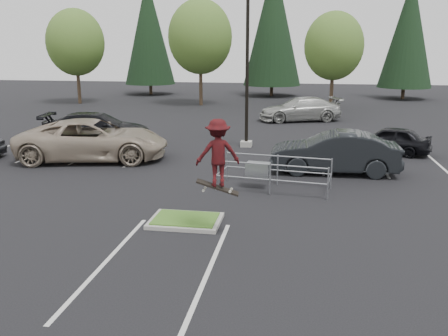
% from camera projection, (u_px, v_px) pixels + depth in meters
% --- Properties ---
extents(ground, '(120.00, 120.00, 0.00)m').
position_uv_depth(ground, '(186.00, 223.00, 14.85)').
color(ground, black).
rests_on(ground, ground).
extents(grass_median, '(2.20, 1.60, 0.16)m').
position_uv_depth(grass_median, '(186.00, 220.00, 14.83)').
color(grass_median, gray).
rests_on(grass_median, ground).
extents(stall_lines, '(22.62, 17.60, 0.01)m').
position_uv_depth(stall_lines, '(188.00, 172.00, 20.82)').
color(stall_lines, silver).
rests_on(stall_lines, ground).
extents(light_pole, '(0.70, 0.60, 10.12)m').
position_uv_depth(light_pole, '(247.00, 62.00, 25.11)').
color(light_pole, gray).
rests_on(light_pole, ground).
extents(decid_a, '(5.44, 5.44, 8.91)m').
position_uv_depth(decid_a, '(76.00, 44.00, 45.01)').
color(decid_a, '#38281C').
rests_on(decid_a, ground).
extents(decid_b, '(5.89, 5.89, 9.64)m').
position_uv_depth(decid_b, '(200.00, 39.00, 43.48)').
color(decid_b, '#38281C').
rests_on(decid_b, ground).
extents(decid_c, '(5.12, 5.12, 8.38)m').
position_uv_depth(decid_c, '(334.00, 48.00, 41.13)').
color(decid_c, '#38281C').
rests_on(decid_c, ground).
extents(conif_a, '(5.72, 5.72, 13.00)m').
position_uv_depth(conif_a, '(149.00, 31.00, 53.53)').
color(conif_a, '#38281C').
rests_on(conif_a, ground).
extents(conif_b, '(6.38, 6.38, 14.50)m').
position_uv_depth(conif_b, '(273.00, 23.00, 51.62)').
color(conif_b, '#38281C').
rests_on(conif_b, ground).
extents(conif_c, '(5.50, 5.50, 12.50)m').
position_uv_depth(conif_c, '(409.00, 32.00, 48.71)').
color(conif_c, '#38281C').
rests_on(conif_c, ground).
extents(cart_corral, '(4.43, 2.08, 1.21)m').
position_uv_depth(cart_corral, '(262.00, 169.00, 18.29)').
color(cart_corral, '#989BA1').
rests_on(cart_corral, ground).
extents(skateboarder, '(1.38, 1.05, 2.16)m').
position_uv_depth(skateboarder, '(217.00, 153.00, 13.08)').
color(skateboarder, black).
rests_on(skateboarder, ground).
extents(car_l_tan, '(7.63, 4.62, 1.98)m').
position_uv_depth(car_l_tan, '(92.00, 140.00, 22.89)').
color(car_l_tan, gray).
rests_on(car_l_tan, ground).
extents(car_l_black, '(6.40, 3.45, 1.76)m').
position_uv_depth(car_l_black, '(97.00, 128.00, 26.88)').
color(car_l_black, black).
rests_on(car_l_black, ground).
extents(car_r_charc, '(5.55, 2.04, 1.82)m').
position_uv_depth(car_r_charc, '(334.00, 152.00, 20.54)').
color(car_r_charc, black).
rests_on(car_r_charc, ground).
extents(car_r_black, '(4.45, 2.89, 1.41)m').
position_uv_depth(car_r_black, '(390.00, 140.00, 24.41)').
color(car_r_black, black).
rests_on(car_r_black, ground).
extents(car_far_silver, '(6.48, 4.26, 1.75)m').
position_uv_depth(car_far_silver, '(301.00, 109.00, 35.12)').
color(car_far_silver, '#A6A7A1').
rests_on(car_far_silver, ground).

